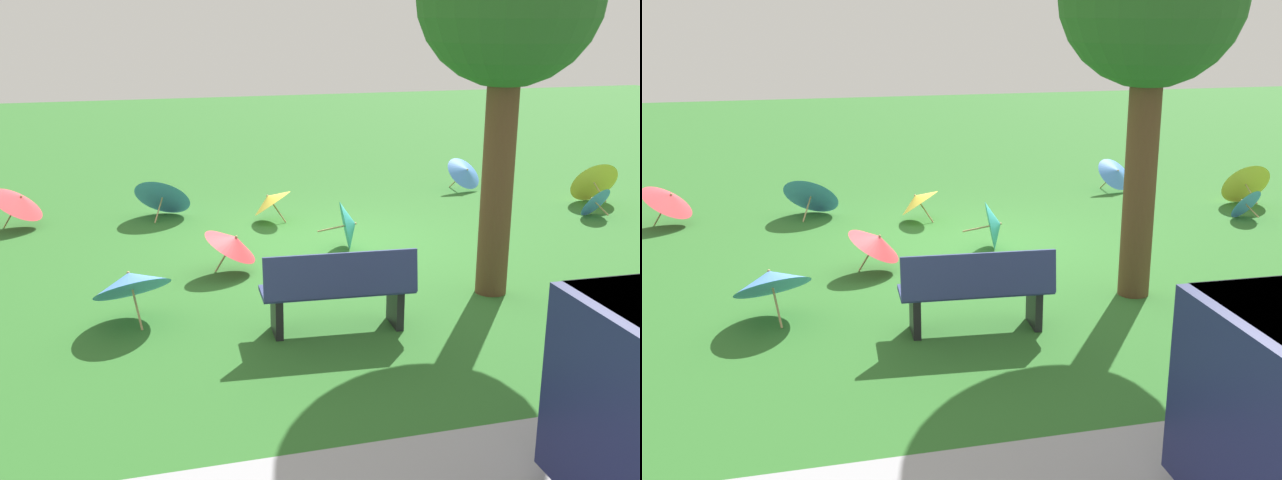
# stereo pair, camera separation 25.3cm
# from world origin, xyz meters

# --- Properties ---
(ground) EXTENTS (40.00, 40.00, 0.00)m
(ground) POSITION_xyz_m (0.00, 0.00, 0.00)
(ground) COLOR #2D6B28
(park_bench) EXTENTS (1.63, 0.59, 0.90)m
(park_bench) POSITION_xyz_m (0.80, 3.05, 0.47)
(park_bench) COLOR navy
(park_bench) RESTS_ON ground
(shade_tree) EXTENTS (2.05, 2.05, 4.46)m
(shade_tree) POSITION_xyz_m (-1.31, 2.39, 3.35)
(shade_tree) COLOR brown
(shade_tree) RESTS_ON ground
(parasol_blue_0) EXTENTS (1.06, 1.04, 0.76)m
(parasol_blue_0) POSITION_xyz_m (2.87, 2.22, 0.47)
(parasol_blue_0) COLOR tan
(parasol_blue_0) RESTS_ON ground
(parasol_blue_1) EXTENTS (0.69, 0.59, 0.54)m
(parasol_blue_1) POSITION_xyz_m (-4.59, -0.39, 0.27)
(parasol_blue_1) COLOR tan
(parasol_blue_1) RESTS_ON ground
(parasol_blue_2) EXTENTS (1.15, 1.08, 0.78)m
(parasol_blue_2) POSITION_xyz_m (2.16, -2.23, 0.39)
(parasol_blue_2) COLOR tan
(parasol_blue_2) RESTS_ON ground
(parasol_yellow_0) EXTENTS (0.88, 0.81, 0.82)m
(parasol_yellow_0) POSITION_xyz_m (-5.14, -1.28, 0.41)
(parasol_yellow_0) COLOR tan
(parasol_yellow_0) RESTS_ON ground
(parasol_red_0) EXTENTS (0.91, 0.92, 0.67)m
(parasol_red_0) POSITION_xyz_m (1.53, 0.85, 0.41)
(parasol_red_0) COLOR tan
(parasol_red_0) RESTS_ON ground
(parasol_red_1) EXTENTS (1.03, 1.06, 0.74)m
(parasol_red_1) POSITION_xyz_m (4.35, -2.13, 0.44)
(parasol_red_1) COLOR tan
(parasol_red_1) RESTS_ON ground
(parasol_teal_0) EXTENTS (0.66, 0.73, 0.71)m
(parasol_teal_0) POSITION_xyz_m (-0.22, 0.25, 0.35)
(parasol_teal_0) COLOR tan
(parasol_teal_0) RESTS_ON ground
(parasol_blue_3) EXTENTS (0.87, 0.81, 0.66)m
(parasol_blue_3) POSITION_xyz_m (-3.40, -2.69, 0.36)
(parasol_blue_3) COLOR tan
(parasol_blue_3) RESTS_ON ground
(parasol_yellow_1) EXTENTS (0.89, 0.90, 0.62)m
(parasol_yellow_1) POSITION_xyz_m (0.56, -1.47, 0.37)
(parasol_yellow_1) COLOR tan
(parasol_yellow_1) RESTS_ON ground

